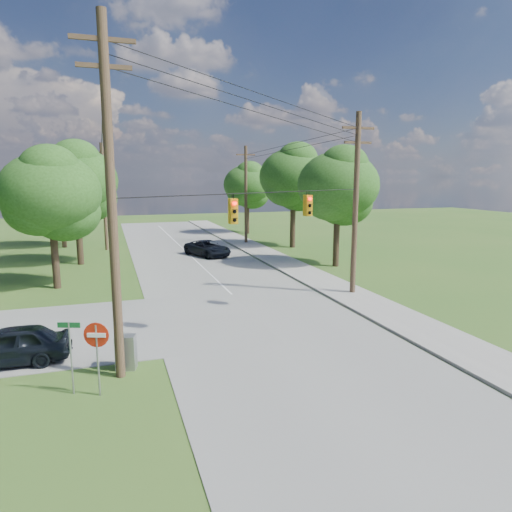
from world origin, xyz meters
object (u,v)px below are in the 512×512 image
object	(u,v)px
control_cabinet	(126,352)
car_cross_dark	(10,345)
car_main_north	(208,248)
pole_ne	(356,202)
do_not_enter_sign	(97,343)
pole_sw	(111,198)
pole_north_w	(104,196)
pole_north_e	(246,194)

from	to	relation	value
control_cabinet	car_cross_dark	bearing A→B (deg)	172.58
car_cross_dark	car_main_north	world-z (taller)	car_cross_dark
pole_ne	do_not_enter_sign	size ratio (longest dim) A/B	4.32
do_not_enter_sign	control_cabinet	bearing A→B (deg)	84.54
pole_sw	car_main_north	bearing A→B (deg)	70.87
pole_north_w	car_main_north	world-z (taller)	pole_north_w
pole_ne	car_main_north	size ratio (longest dim) A/B	2.17
control_cabinet	do_not_enter_sign	distance (m)	2.36
pole_north_e	car_cross_dark	size ratio (longest dim) A/B	2.37
pole_north_e	pole_sw	bearing A→B (deg)	-114.52
pole_north_e	car_main_north	xyz separation A→B (m)	(-5.47, -6.44, -4.43)
car_cross_dark	car_main_north	size ratio (longest dim) A/B	0.87
do_not_enter_sign	car_cross_dark	bearing A→B (deg)	151.97
car_main_north	control_cabinet	distance (m)	23.87
pole_north_e	do_not_enter_sign	world-z (taller)	pole_north_e
car_cross_dark	do_not_enter_sign	bearing A→B (deg)	42.59
car_cross_dark	car_main_north	xyz separation A→B (m)	(11.88, 20.86, -0.05)
car_main_north	pole_sw	bearing A→B (deg)	-132.14
pole_north_e	car_main_north	distance (m)	9.54
pole_sw	pole_north_e	bearing A→B (deg)	65.48
pole_sw	do_not_enter_sign	distance (m)	4.69
car_main_north	pole_north_e	bearing A→B (deg)	26.67
pole_north_e	control_cabinet	distance (m)	32.21
pole_north_w	control_cabinet	bearing A→B (deg)	-88.77
pole_north_e	pole_north_w	size ratio (longest dim) A/B	1.00
control_cabinet	pole_ne	bearing A→B (deg)	43.03
car_main_north	car_cross_dark	bearing A→B (deg)	-142.68
pole_ne	car_main_north	bearing A→B (deg)	109.36
pole_sw	car_cross_dark	bearing A→B (deg)	149.15
car_main_north	pole_ne	bearing A→B (deg)	-93.65
pole_ne	car_cross_dark	distance (m)	18.75
pole_sw	pole_north_w	xyz separation A→B (m)	(-0.40, 29.60, -1.10)
car_cross_dark	car_main_north	bearing A→B (deg)	151.29
pole_sw	pole_north_e	world-z (taller)	pole_sw
pole_ne	do_not_enter_sign	xyz separation A→B (m)	(-14.18, -8.87, -3.70)
pole_north_w	pole_ne	bearing A→B (deg)	-57.71
pole_north_w	control_cabinet	xyz separation A→B (m)	(0.62, -29.00, -4.50)
pole_sw	control_cabinet	distance (m)	5.63
pole_sw	pole_north_e	xyz separation A→B (m)	(13.50, 29.60, -1.10)
pole_ne	pole_north_e	distance (m)	22.00
control_cabinet	do_not_enter_sign	world-z (taller)	do_not_enter_sign
pole_north_e	control_cabinet	size ratio (longest dim) A/B	7.91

